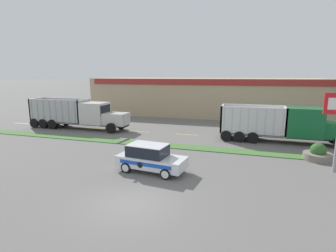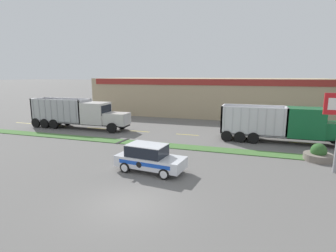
# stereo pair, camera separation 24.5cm
# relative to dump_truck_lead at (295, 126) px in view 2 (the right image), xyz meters

# --- Properties ---
(ground_plane) EXTENTS (600.00, 600.00, 0.00)m
(ground_plane) POSITION_rel_dump_truck_lead_xyz_m (-9.05, -14.84, -1.62)
(ground_plane) COLOR slate
(grass_verge) EXTENTS (120.00, 1.47, 0.06)m
(grass_verge) POSITION_rel_dump_truck_lead_xyz_m (-9.05, -4.38, -1.59)
(grass_verge) COLOR #477538
(grass_verge) RESTS_ON ground_plane
(centre_line_0) EXTENTS (2.40, 0.14, 0.01)m
(centre_line_0) POSITION_rel_dump_truck_lead_xyz_m (-31.54, 0.35, -1.62)
(centre_line_0) COLOR yellow
(centre_line_0) RESTS_ON ground_plane
(centre_line_1) EXTENTS (2.40, 0.14, 0.01)m
(centre_line_1) POSITION_rel_dump_truck_lead_xyz_m (-26.14, 0.35, -1.62)
(centre_line_1) COLOR yellow
(centre_line_1) RESTS_ON ground_plane
(centre_line_2) EXTENTS (2.40, 0.14, 0.01)m
(centre_line_2) POSITION_rel_dump_truck_lead_xyz_m (-20.74, 0.35, -1.62)
(centre_line_2) COLOR yellow
(centre_line_2) RESTS_ON ground_plane
(centre_line_3) EXTENTS (2.40, 0.14, 0.01)m
(centre_line_3) POSITION_rel_dump_truck_lead_xyz_m (-15.34, 0.35, -1.62)
(centre_line_3) COLOR yellow
(centre_line_3) RESTS_ON ground_plane
(centre_line_4) EXTENTS (2.40, 0.14, 0.01)m
(centre_line_4) POSITION_rel_dump_truck_lead_xyz_m (-9.94, 0.35, -1.62)
(centre_line_4) COLOR yellow
(centre_line_4) RESTS_ON ground_plane
(centre_line_5) EXTENTS (2.40, 0.14, 0.01)m
(centre_line_5) POSITION_rel_dump_truck_lead_xyz_m (-4.54, 0.35, -1.62)
(centre_line_5) COLOR yellow
(centre_line_5) RESTS_ON ground_plane
(centre_line_6) EXTENTS (2.40, 0.14, 0.01)m
(centre_line_6) POSITION_rel_dump_truck_lead_xyz_m (0.86, 0.35, -1.62)
(centre_line_6) COLOR yellow
(centre_line_6) RESTS_ON ground_plane
(dump_truck_lead) EXTENTS (11.18, 2.68, 3.33)m
(dump_truck_lead) POSITION_rel_dump_truck_lead_xyz_m (0.00, 0.00, 0.00)
(dump_truck_lead) COLOR black
(dump_truck_lead) RESTS_ON ground_plane
(dump_truck_mid) EXTENTS (11.94, 2.62, 3.36)m
(dump_truck_mid) POSITION_rel_dump_truck_lead_xyz_m (-21.55, -0.24, -0.04)
(dump_truck_mid) COLOR black
(dump_truck_mid) RESTS_ON ground_plane
(rally_car) EXTENTS (4.56, 2.29, 1.78)m
(rally_car) POSITION_rel_dump_truck_lead_xyz_m (-9.75, -10.52, -0.73)
(rally_car) COLOR silver
(rally_car) RESTS_ON ground_plane
(stone_planter) EXTENTS (1.96, 1.96, 1.25)m
(stone_planter) POSITION_rel_dump_truck_lead_xyz_m (1.01, -4.75, -1.19)
(stone_planter) COLOR slate
(stone_planter) RESTS_ON ground_plane
(store_building_backdrop) EXTENTS (34.33, 12.10, 5.55)m
(store_building_backdrop) POSITION_rel_dump_truck_lead_xyz_m (-10.50, 16.07, 1.15)
(store_building_backdrop) COLOR tan
(store_building_backdrop) RESTS_ON ground_plane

